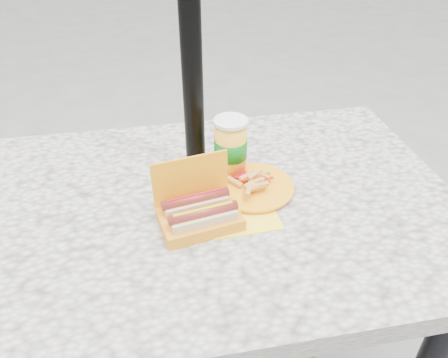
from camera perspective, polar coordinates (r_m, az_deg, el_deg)
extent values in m
cube|color=beige|center=(1.04, -2.41, -4.01)|extent=(1.20, 0.80, 0.05)
cylinder|color=black|center=(1.56, -22.55, -9.64)|extent=(0.07, 0.07, 0.70)
cylinder|color=black|center=(1.63, 13.97, -5.42)|extent=(0.07, 0.07, 0.70)
cylinder|color=black|center=(1.01, -4.42, 18.72)|extent=(0.05, 0.05, 2.20)
cube|color=orange|center=(0.96, -3.16, -5.32)|extent=(0.19, 0.14, 0.03)
cube|color=orange|center=(0.96, -4.38, 0.00)|extent=(0.17, 0.04, 0.11)
cube|color=#DEB88C|center=(0.93, -2.69, -5.47)|extent=(0.15, 0.06, 0.04)
cylinder|color=maroon|center=(0.91, -2.73, -4.45)|extent=(0.15, 0.05, 0.02)
cylinder|color=#D4B508|center=(0.91, -2.75, -3.95)|extent=(0.13, 0.03, 0.01)
cube|color=#DEB88C|center=(0.96, -3.68, -3.59)|extent=(0.15, 0.06, 0.04)
cylinder|color=maroon|center=(0.95, -3.73, -2.59)|extent=(0.15, 0.05, 0.02)
cylinder|color=#A30A15|center=(0.94, -3.75, -2.10)|extent=(0.13, 0.03, 0.01)
cube|color=yellow|center=(1.00, 2.21, -4.29)|extent=(0.16, 0.16, 0.00)
cylinder|color=orange|center=(1.06, 3.76, -1.08)|extent=(0.19, 0.19, 0.01)
cylinder|color=orange|center=(1.06, 3.77, -0.93)|extent=(0.20, 0.20, 0.01)
cube|color=gold|center=(1.04, 4.12, -0.49)|extent=(0.05, 0.03, 0.01)
cube|color=gold|center=(1.05, 3.60, -0.35)|extent=(0.01, 0.05, 0.01)
cube|color=gold|center=(1.06, 4.02, 0.58)|extent=(0.04, 0.04, 0.01)
cube|color=gold|center=(1.02, 4.61, -0.94)|extent=(0.05, 0.03, 0.01)
cube|color=gold|center=(1.07, 4.85, 0.48)|extent=(0.04, 0.04, 0.01)
cube|color=gold|center=(1.02, 4.26, -0.92)|extent=(0.05, 0.01, 0.01)
cube|color=gold|center=(1.08, 4.32, 0.32)|extent=(0.05, 0.01, 0.01)
cube|color=gold|center=(1.07, 3.04, 0.38)|extent=(0.05, 0.04, 0.01)
cube|color=gold|center=(1.07, 4.83, 0.52)|extent=(0.05, 0.02, 0.01)
cube|color=gold|center=(1.06, 4.39, -0.42)|extent=(0.04, 0.04, 0.01)
cube|color=gold|center=(1.01, 3.24, -1.40)|extent=(0.03, 0.05, 0.01)
cube|color=gold|center=(1.03, 3.75, -0.65)|extent=(0.05, 0.03, 0.01)
cube|color=gold|center=(1.05, 1.37, -0.40)|extent=(0.04, 0.05, 0.01)
ellipsoid|color=#A30A15|center=(1.09, 1.97, 0.69)|extent=(0.04, 0.04, 0.01)
cube|color=red|center=(1.06, 4.28, 0.02)|extent=(0.08, 0.01, 0.00)
cylinder|color=yellow|center=(1.08, 0.86, 3.87)|extent=(0.08, 0.08, 0.15)
cylinder|color=#0A6313|center=(1.08, 0.87, 4.07)|extent=(0.08, 0.08, 0.05)
cylinder|color=white|center=(1.04, 0.90, 7.54)|extent=(0.08, 0.08, 0.01)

